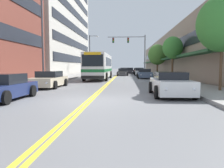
{
  "coord_description": "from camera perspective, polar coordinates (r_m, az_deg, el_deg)",
  "views": [
    {
      "loc": [
        1.77,
        -10.38,
        1.64
      ],
      "look_at": [
        0.01,
        16.74,
        -0.52
      ],
      "focal_mm": 35.0,
      "sensor_mm": 36.0,
      "label": 1
    }
  ],
  "objects": [
    {
      "name": "car_silver_parked_right_far",
      "position": [
        41.64,
        7.16,
        3.17
      ],
      "size": [
        1.97,
        4.18,
        1.45
      ],
      "color": "#B7B7BC",
      "rests_on": "ground_plane"
    },
    {
      "name": "city_bus",
      "position": [
        28.68,
        -3.34,
        4.89
      ],
      "size": [
        2.84,
        11.43,
        3.21
      ],
      "color": "silver",
      "rests_on": "ground_plane"
    },
    {
      "name": "office_tower_left",
      "position": [
        49.62,
        -16.6,
        15.4
      ],
      "size": [
        12.08,
        31.44,
        22.27
      ],
      "color": "#BCB7AD",
      "rests_on": "ground_plane"
    },
    {
      "name": "sidewalk_right",
      "position": [
        47.7,
        10.11,
        2.62
      ],
      "size": [
        3.16,
        106.0,
        0.17
      ],
      "color": "gray",
      "rests_on": "ground_plane"
    },
    {
      "name": "car_navy_parked_left_far",
      "position": [
        12.05,
        -26.68,
        -0.89
      ],
      "size": [
        2.08,
        4.45,
        1.3
      ],
      "color": "#19234C",
      "rests_on": "ground_plane"
    },
    {
      "name": "car_dark_grey_moving_third",
      "position": [
        40.71,
        2.79,
        3.11
      ],
      "size": [
        2.05,
        4.69,
        1.32
      ],
      "color": "#38383D",
      "rests_on": "ground_plane"
    },
    {
      "name": "car_charcoal_moving_lead",
      "position": [
        49.1,
        4.53,
        3.39
      ],
      "size": [
        2.2,
        4.15,
        1.42
      ],
      "color": "#232328",
      "rests_on": "ground_plane"
    },
    {
      "name": "street_lamp_left_far",
      "position": [
        42.84,
        -5.53,
        8.4
      ],
      "size": [
        1.84,
        0.28,
        7.68
      ],
      "color": "#47474C",
      "rests_on": "ground_plane"
    },
    {
      "name": "car_red_parked_right_end",
      "position": [
        53.83,
        6.55,
        3.43
      ],
      "size": [
        2.05,
        4.75,
        1.34
      ],
      "color": "maroon",
      "rests_on": "ground_plane"
    },
    {
      "name": "street_tree_right_mid",
      "position": [
        28.49,
        15.56,
        9.09
      ],
      "size": [
        2.5,
        2.5,
        5.2
      ],
      "color": "brown",
      "rests_on": "sidewalk_right"
    },
    {
      "name": "centre_line",
      "position": [
        47.44,
        1.58,
        2.57
      ],
      "size": [
        0.34,
        106.0,
        0.01
      ],
      "color": "yellow",
      "rests_on": "ground_plane"
    },
    {
      "name": "car_beige_moving_second",
      "position": [
        55.2,
        3.03,
        3.51
      ],
      "size": [
        2.08,
        4.72,
        1.39
      ],
      "color": "#BCAD89",
      "rests_on": "ground_plane"
    },
    {
      "name": "street_tree_right_far",
      "position": [
        40.46,
        11.79,
        7.5
      ],
      "size": [
        3.34,
        3.34,
        5.46
      ],
      "color": "brown",
      "rests_on": "sidewalk_right"
    },
    {
      "name": "street_lamp_left_near",
      "position": [
        19.64,
        -16.68,
        12.87
      ],
      "size": [
        2.58,
        0.28,
        7.55
      ],
      "color": "#47474C",
      "rests_on": "ground_plane"
    },
    {
      "name": "street_tree_right_near",
      "position": [
        15.3,
        26.91,
        13.8
      ],
      "size": [
        3.1,
        3.1,
        5.76
      ],
      "color": "brown",
      "rests_on": "sidewalk_right"
    },
    {
      "name": "car_champagne_parked_left_mid",
      "position": [
        18.04,
        -16.15,
        1.07
      ],
      "size": [
        2.12,
        4.62,
        1.29
      ],
      "color": "beige",
      "rests_on": "ground_plane"
    },
    {
      "name": "fire_hydrant",
      "position": [
        21.0,
        15.19,
        1.47
      ],
      "size": [
        0.31,
        0.23,
        0.8
      ],
      "color": "#B7B7BC",
      "rests_on": "sidewalk_right"
    },
    {
      "name": "car_slate_blue_parked_right_mid",
      "position": [
        31.18,
        8.49,
        2.64
      ],
      "size": [
        2.11,
        4.45,
        1.33
      ],
      "color": "#475675",
      "rests_on": "ground_plane"
    },
    {
      "name": "traffic_signal_mast",
      "position": [
        41.05,
        5.44,
        9.68
      ],
      "size": [
        6.97,
        0.38,
        7.46
      ],
      "color": "#47474C",
      "rests_on": "ground_plane"
    },
    {
      "name": "storefront_row_right",
      "position": [
        48.72,
        17.02,
        6.89
      ],
      "size": [
        9.1,
        68.0,
        7.59
      ],
      "color": "gray",
      "rests_on": "ground_plane"
    },
    {
      "name": "car_black_parked_left_near",
      "position": [
        40.13,
        -5.07,
        3.14
      ],
      "size": [
        2.02,
        4.4,
        1.45
      ],
      "color": "black",
      "rests_on": "ground_plane"
    },
    {
      "name": "ground_plane",
      "position": [
        47.44,
        1.58,
        2.57
      ],
      "size": [
        240.0,
        240.0,
        0.0
      ],
      "primitive_type": "plane",
      "color": "slate"
    },
    {
      "name": "sidewalk_left",
      "position": [
        48.23,
        -6.87,
        2.67
      ],
      "size": [
        3.16,
        106.0,
        0.17
      ],
      "color": "gray",
      "rests_on": "ground_plane"
    },
    {
      "name": "car_white_parked_right_foreground",
      "position": [
        12.75,
        15.06,
        -0.1
      ],
      "size": [
        2.11,
        4.43,
        1.35
      ],
      "color": "white",
      "rests_on": "ground_plane"
    }
  ]
}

